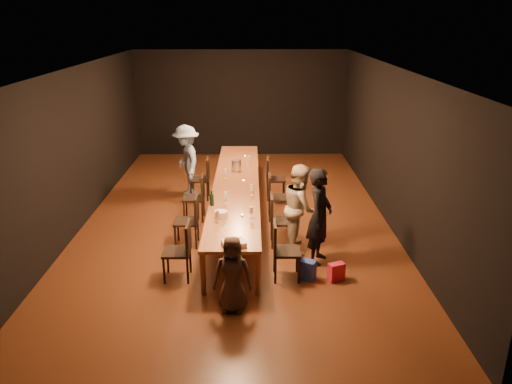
{
  "coord_description": "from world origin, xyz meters",
  "views": [
    {
      "loc": [
        0.31,
        -9.34,
        3.9
      ],
      "look_at": [
        0.38,
        -1.19,
        1.0
      ],
      "focal_mm": 35.0,
      "sensor_mm": 36.0,
      "label": 1
    }
  ],
  "objects_px": {
    "chair_right_3": "(276,179)",
    "ice_bucket": "(236,165)",
    "chair_right_1": "(282,220)",
    "table": "(236,186)",
    "plate_stack": "(221,215)",
    "chair_right_0": "(287,251)",
    "chair_left_3": "(200,179)",
    "chair_left_0": "(177,251)",
    "child": "(233,274)",
    "man_blue": "(187,161)",
    "champagne_bottle": "(212,197)",
    "woman_tan": "(300,207)",
    "chair_right_2": "(279,197)",
    "chair_left_2": "(194,197)",
    "woman_birthday": "(320,216)",
    "birthday_cake": "(234,243)",
    "chair_left_1": "(186,221)"
  },
  "relations": [
    {
      "from": "chair_left_3",
      "to": "birthday_cake",
      "type": "xyz_separation_m",
      "value": [
        0.9,
        -4.01,
        0.32
      ]
    },
    {
      "from": "chair_right_0",
      "to": "child",
      "type": "relative_size",
      "value": 0.84
    },
    {
      "from": "table",
      "to": "woman_tan",
      "type": "distance_m",
      "value": 1.76
    },
    {
      "from": "table",
      "to": "chair_right_0",
      "type": "relative_size",
      "value": 6.45
    },
    {
      "from": "chair_left_1",
      "to": "plate_stack",
      "type": "relative_size",
      "value": 4.36
    },
    {
      "from": "woman_tan",
      "to": "plate_stack",
      "type": "distance_m",
      "value": 1.41
    },
    {
      "from": "child",
      "to": "chair_right_3",
      "type": "bearing_deg",
      "value": 83.57
    },
    {
      "from": "chair_right_0",
      "to": "chair_right_3",
      "type": "relative_size",
      "value": 1.0
    },
    {
      "from": "chair_right_0",
      "to": "child",
      "type": "bearing_deg",
      "value": -42.23
    },
    {
      "from": "chair_right_0",
      "to": "chair_left_3",
      "type": "bearing_deg",
      "value": -154.72
    },
    {
      "from": "child",
      "to": "plate_stack",
      "type": "distance_m",
      "value": 1.57
    },
    {
      "from": "chair_right_1",
      "to": "ice_bucket",
      "type": "distance_m",
      "value": 2.3
    },
    {
      "from": "plate_stack",
      "to": "champagne_bottle",
      "type": "bearing_deg",
      "value": 108.56
    },
    {
      "from": "chair_right_1",
      "to": "ice_bucket",
      "type": "relative_size",
      "value": 4.02
    },
    {
      "from": "table",
      "to": "man_blue",
      "type": "distance_m",
      "value": 1.85
    },
    {
      "from": "chair_right_3",
      "to": "chair_left_1",
      "type": "bearing_deg",
      "value": -35.31
    },
    {
      "from": "table",
      "to": "ice_bucket",
      "type": "xyz_separation_m",
      "value": [
        -0.02,
        0.9,
        0.16
      ]
    },
    {
      "from": "chair_right_1",
      "to": "chair_right_3",
      "type": "xyz_separation_m",
      "value": [
        0.0,
        2.4,
        0.0
      ]
    },
    {
      "from": "birthday_cake",
      "to": "ice_bucket",
      "type": "relative_size",
      "value": 1.66
    },
    {
      "from": "chair_right_2",
      "to": "chair_right_3",
      "type": "relative_size",
      "value": 1.0
    },
    {
      "from": "chair_right_0",
      "to": "chair_right_2",
      "type": "xyz_separation_m",
      "value": [
        0.0,
        2.4,
        0.0
      ]
    },
    {
      "from": "plate_stack",
      "to": "table",
      "type": "bearing_deg",
      "value": 83.71
    },
    {
      "from": "chair_left_3",
      "to": "plate_stack",
      "type": "relative_size",
      "value": 4.36
    },
    {
      "from": "chair_right_2",
      "to": "woman_tan",
      "type": "relative_size",
      "value": 0.61
    },
    {
      "from": "table",
      "to": "chair_left_1",
      "type": "relative_size",
      "value": 6.45
    },
    {
      "from": "chair_left_0",
      "to": "man_blue",
      "type": "relative_size",
      "value": 0.57
    },
    {
      "from": "chair_right_0",
      "to": "woman_tan",
      "type": "bearing_deg",
      "value": 164.35
    },
    {
      "from": "chair_left_2",
      "to": "woman_birthday",
      "type": "distance_m",
      "value": 2.94
    },
    {
      "from": "child",
      "to": "plate_stack",
      "type": "bearing_deg",
      "value": 102.62
    },
    {
      "from": "chair_right_3",
      "to": "chair_left_0",
      "type": "bearing_deg",
      "value": -25.28
    },
    {
      "from": "birthday_cake",
      "to": "plate_stack",
      "type": "bearing_deg",
      "value": 85.75
    },
    {
      "from": "chair_right_3",
      "to": "ice_bucket",
      "type": "bearing_deg",
      "value": -70.62
    },
    {
      "from": "table",
      "to": "plate_stack",
      "type": "relative_size",
      "value": 28.13
    },
    {
      "from": "chair_right_0",
      "to": "woman_birthday",
      "type": "relative_size",
      "value": 0.57
    },
    {
      "from": "table",
      "to": "child",
      "type": "xyz_separation_m",
      "value": [
        0.05,
        -3.29,
        -0.15
      ]
    },
    {
      "from": "table",
      "to": "champagne_bottle",
      "type": "xyz_separation_m",
      "value": [
        -0.39,
        -1.19,
        0.2
      ]
    },
    {
      "from": "table",
      "to": "chair_left_0",
      "type": "distance_m",
      "value": 2.56
    },
    {
      "from": "champagne_bottle",
      "to": "chair_left_3",
      "type": "bearing_deg",
      "value": 101.01
    },
    {
      "from": "chair_right_1",
      "to": "plate_stack",
      "type": "xyz_separation_m",
      "value": [
        -1.04,
        -0.56,
        0.34
      ]
    },
    {
      "from": "chair_right_3",
      "to": "ice_bucket",
      "type": "relative_size",
      "value": 4.02
    },
    {
      "from": "plate_stack",
      "to": "champagne_bottle",
      "type": "height_order",
      "value": "champagne_bottle"
    },
    {
      "from": "table",
      "to": "ice_bucket",
      "type": "height_order",
      "value": "ice_bucket"
    },
    {
      "from": "child",
      "to": "champagne_bottle",
      "type": "relative_size",
      "value": 3.6
    },
    {
      "from": "chair_right_1",
      "to": "chair_left_3",
      "type": "relative_size",
      "value": 1.0
    },
    {
      "from": "chair_left_0",
      "to": "birthday_cake",
      "type": "distance_m",
      "value": 1.04
    },
    {
      "from": "chair_left_1",
      "to": "plate_stack",
      "type": "distance_m",
      "value": 0.93
    },
    {
      "from": "chair_right_2",
      "to": "man_blue",
      "type": "xyz_separation_m",
      "value": [
        -2.0,
        1.44,
        0.34
      ]
    },
    {
      "from": "chair_left_0",
      "to": "woman_tan",
      "type": "distance_m",
      "value": 2.29
    },
    {
      "from": "woman_tan",
      "to": "ice_bucket",
      "type": "bearing_deg",
      "value": 28.96
    },
    {
      "from": "plate_stack",
      "to": "chair_right_1",
      "type": "bearing_deg",
      "value": 28.09
    }
  ]
}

